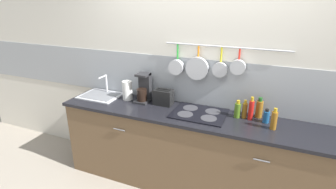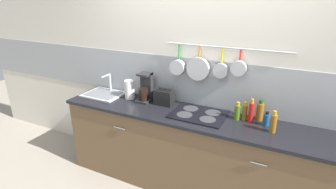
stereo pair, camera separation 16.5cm
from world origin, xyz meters
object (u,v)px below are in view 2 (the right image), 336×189
Objects in this scene: bottle_olive_oil at (251,112)px; coffee_maker at (145,89)px; bottle_hot_sauce at (237,112)px; paper_towel_roll at (130,90)px; bottle_vinegar at (273,123)px; bottle_dish_soap at (266,119)px; toaster at (164,97)px; bottle_sesame_oil at (260,111)px; bottle_cooking_wine at (245,112)px.

coffee_maker is at bearing 178.83° from bottle_olive_oil.
bottle_hot_sauce is at bearing -1.40° from coffee_maker.
paper_towel_roll reaches higher than bottle_vinegar.
bottle_olive_oil is 1.70× the size of bottle_dish_soap.
bottle_hot_sauce reaches higher than bottle_dish_soap.
paper_towel_roll reaches higher than bottle_dish_soap.
toaster is at bearing 172.94° from bottle_vinegar.
coffee_maker is 1.37m from bottle_dish_soap.
bottle_dish_soap is (1.12, -0.03, -0.03)m from toaster.
bottle_vinegar is at bearing -6.12° from coffee_maker.
bottle_sesame_oil is (0.07, 0.09, -0.01)m from bottle_olive_oil.
bottle_olive_oil reaches higher than bottle_vinegar.
bottle_vinegar is (0.15, -0.21, -0.00)m from bottle_sesame_oil.
toaster is 0.97m from bottle_olive_oil.
bottle_sesame_oil is (0.20, 0.09, 0.01)m from bottle_hot_sauce.
bottle_cooking_wine is (1.16, -0.01, -0.06)m from coffee_maker.
bottle_cooking_wine is 0.07m from bottle_olive_oil.
bottle_hot_sauce is 1.31× the size of bottle_dish_soap.
bottle_vinegar is (1.19, -0.15, 0.00)m from toaster.
bottle_dish_soap is at bearing -6.63° from bottle_cooking_wine.
bottle_cooking_wine is (0.07, 0.02, 0.00)m from bottle_hot_sauce.
bottle_hot_sauce is 0.88× the size of bottle_vinegar.
bottle_hot_sauce is 0.86× the size of bottle_sesame_oil.
coffee_maker reaches higher than bottle_sesame_oil.
bottle_sesame_oil is (1.04, 0.07, 0.01)m from toaster.
coffee_maker is 1.82× the size of bottle_hot_sauce.
paper_towel_roll is at bearing -176.59° from bottle_sesame_oil.
bottle_sesame_oil reaches higher than bottle_cooking_wine.
bottle_sesame_oil is at bearing 128.92° from bottle_dish_soap.
paper_towel_roll is 1.60× the size of bottle_dish_soap.
bottle_sesame_oil is at bearing 23.19° from bottle_hot_sauce.
bottle_hot_sauce is 0.22m from bottle_sesame_oil.
bottle_cooking_wine is (1.36, 0.02, -0.03)m from paper_towel_roll.
coffee_maker reaches higher than toaster.
bottle_cooking_wine reaches higher than toaster.
bottle_hot_sauce is 0.77× the size of bottle_olive_oil.
coffee_maker is 1.40× the size of bottle_olive_oil.
toaster reaches higher than bottle_dish_soap.
bottle_vinegar reaches higher than toaster.
toaster is 1.08× the size of bottle_vinegar.
paper_towel_roll is 0.94× the size of bottle_olive_oil.
bottle_sesame_oil is (1.29, 0.06, -0.05)m from coffee_maker.
toaster is 1.19× the size of bottle_cooking_wine.
bottle_olive_oil is 1.12× the size of bottle_sesame_oil.
paper_towel_roll is 0.46m from toaster.
toaster is 0.90m from bottle_cooking_wine.
bottle_hot_sauce is 0.13m from bottle_olive_oil.
bottle_dish_soap is at bearing -1.81° from bottle_hot_sauce.
bottle_cooking_wine is at bearing 167.34° from bottle_olive_oil.
bottle_olive_oil is at bearing 0.77° from bottle_hot_sauce.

